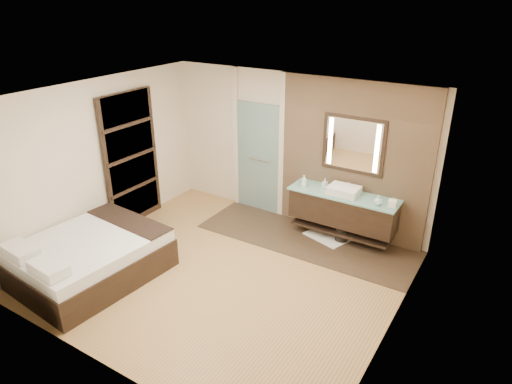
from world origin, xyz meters
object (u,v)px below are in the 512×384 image
Objects in this scene: vanity at (343,209)px; waste_bin at (342,234)px; mirror_unit at (353,145)px; bed at (90,258)px.

waste_bin is at bearing -57.03° from vanity.
mirror_unit is (0.00, 0.24, 1.07)m from vanity.
mirror_unit reaches higher than vanity.
waste_bin is at bearing -81.81° from mirror_unit.
vanity is 1.75× the size of mirror_unit.
bed is at bearing -132.21° from vanity.
vanity is 1.10m from mirror_unit.
vanity is 4.10m from bed.
vanity reaches higher than waste_bin.
waste_bin is (0.04, -0.07, -0.44)m from vanity.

